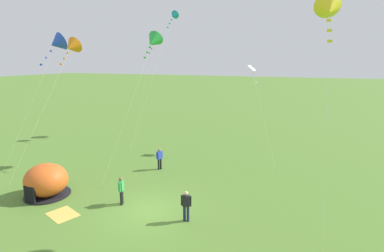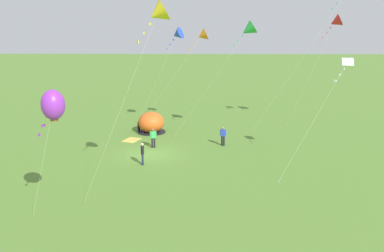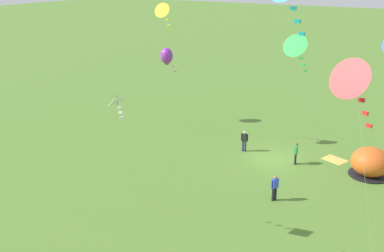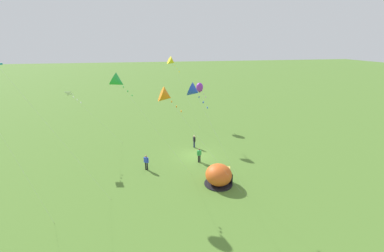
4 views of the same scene
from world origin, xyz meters
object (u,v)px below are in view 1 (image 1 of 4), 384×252
object	(u,v)px
popup_tent	(46,181)
kite_red	(156,40)
kite_yellow	(329,9)
person_strolling	(186,204)
kite_blue	(57,43)
person_center_field	(121,189)
kite_green	(153,41)
kite_teal	(174,16)
kite_orange	(72,47)
kite_white	(253,72)
person_near_tent	(160,158)

from	to	relation	value
popup_tent	kite_red	distance (m)	20.68
popup_tent	kite_yellow	size ratio (longest dim) A/B	0.24
person_strolling	kite_blue	world-z (taller)	kite_blue
popup_tent	person_center_field	size ratio (longest dim) A/B	1.63
popup_tent	kite_yellow	world-z (taller)	kite_yellow
kite_green	kite_yellow	bearing A→B (deg)	-26.82
person_center_field	kite_green	distance (m)	12.39
popup_tent	kite_teal	distance (m)	21.87
kite_teal	kite_orange	size ratio (longest dim) A/B	1.35
person_strolling	kite_blue	distance (m)	13.60
person_strolling	kite_orange	xyz separation A→B (m)	(-11.37, 4.56, 8.52)
person_strolling	popup_tent	bearing A→B (deg)	-176.80
person_center_field	kite_teal	size ratio (longest dim) A/B	0.12
person_strolling	kite_white	distance (m)	15.79
person_strolling	kite_red	world-z (taller)	kite_red
kite_white	kite_green	bearing A→B (deg)	-139.86
popup_tent	kite_teal	world-z (taller)	kite_teal
person_center_field	kite_orange	xyz separation A→B (m)	(-7.01, 4.27, 8.52)
kite_green	person_near_tent	bearing A→B (deg)	-54.04
kite_blue	kite_teal	distance (m)	15.93
kite_white	person_center_field	bearing A→B (deg)	-108.76
person_center_field	kite_red	world-z (taller)	kite_red
popup_tent	kite_white	xyz separation A→B (m)	(9.93, 14.92, 6.46)
kite_blue	kite_yellow	xyz separation A→B (m)	(16.43, -0.08, 1.15)
kite_green	kite_orange	world-z (taller)	kite_green
popup_tent	kite_green	xyz separation A→B (m)	(2.91, 9.00, 9.00)
kite_white	kite_blue	bearing A→B (deg)	-131.13
kite_green	kite_white	size ratio (longest dim) A/B	1.34
person_strolling	kite_red	bearing A→B (deg)	122.83
kite_blue	person_near_tent	bearing A→B (deg)	39.49
person_near_tent	person_center_field	size ratio (longest dim) A/B	1.00
kite_white	kite_teal	bearing A→B (deg)	161.47
kite_teal	kite_white	size ratio (longest dim) A/B	1.71
kite_green	kite_yellow	xyz separation A→B (m)	(12.73, -6.44, 0.75)
kite_blue	kite_yellow	size ratio (longest dim) A/B	0.90
person_strolling	kite_yellow	size ratio (longest dim) A/B	0.15
person_near_tent	kite_red	xyz separation A→B (m)	(-6.25, 11.18, 9.83)
person_near_tent	person_center_field	xyz separation A→B (m)	(0.73, -6.11, 0.00)
kite_teal	kite_yellow	world-z (taller)	kite_teal
kite_green	kite_yellow	size ratio (longest dim) A/B	0.94
person_near_tent	kite_white	xyz separation A→B (m)	(5.52, 7.99, 6.49)
person_near_tent	kite_teal	bearing A→B (deg)	109.73
kite_blue	kite_red	xyz separation A→B (m)	(-1.05, 15.47, 1.19)
kite_teal	kite_white	distance (m)	11.60
kite_green	kite_white	bearing A→B (deg)	40.14
popup_tent	kite_white	bearing A→B (deg)	56.35
kite_blue	popup_tent	bearing A→B (deg)	-73.49
kite_yellow	kite_red	bearing A→B (deg)	138.35
person_center_field	kite_white	bearing A→B (deg)	71.24
kite_red	kite_white	bearing A→B (deg)	-15.18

